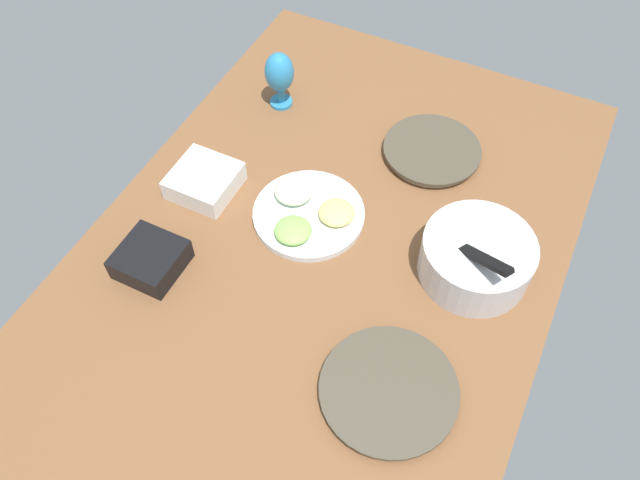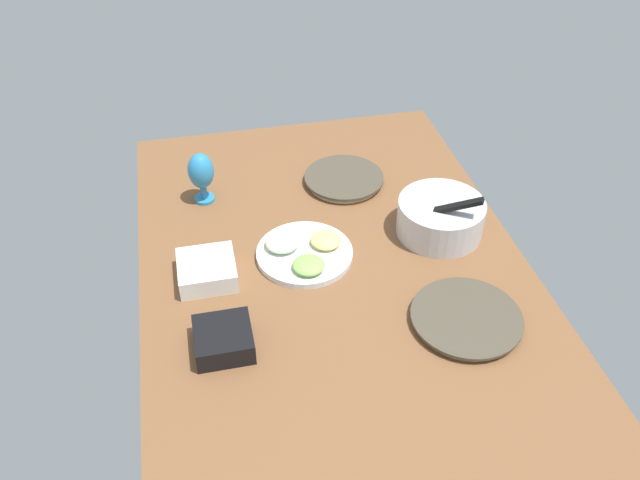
% 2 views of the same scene
% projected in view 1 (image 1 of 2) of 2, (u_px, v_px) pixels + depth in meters
% --- Properties ---
extents(ground_plane, '(1.60, 1.04, 0.04)m').
position_uv_depth(ground_plane, '(320.00, 259.00, 1.47)').
color(ground_plane, brown).
extents(dinner_plate_left, '(0.25, 0.25, 0.02)m').
position_uv_depth(dinner_plate_left, '(432.00, 151.00, 1.63)').
color(dinner_plate_left, beige).
rests_on(dinner_plate_left, ground_plane).
extents(dinner_plate_right, '(0.28, 0.28, 0.02)m').
position_uv_depth(dinner_plate_right, '(389.00, 391.00, 1.25)').
color(dinner_plate_right, beige).
rests_on(dinner_plate_right, ground_plane).
extents(mixing_bowl, '(0.25, 0.25, 0.17)m').
position_uv_depth(mixing_bowl, '(477.00, 257.00, 1.38)').
color(mixing_bowl, silver).
rests_on(mixing_bowl, ground_plane).
extents(fruit_platter, '(0.27, 0.27, 0.05)m').
position_uv_depth(fruit_platter, '(308.00, 212.00, 1.50)').
color(fruit_platter, silver).
rests_on(fruit_platter, ground_plane).
extents(hurricane_glass_blue, '(0.08, 0.08, 0.16)m').
position_uv_depth(hurricane_glass_blue, '(279.00, 74.00, 1.67)').
color(hurricane_glass_blue, teal).
rests_on(hurricane_glass_blue, ground_plane).
extents(square_bowl_white, '(0.15, 0.15, 0.06)m').
position_uv_depth(square_bowl_white, '(204.00, 180.00, 1.55)').
color(square_bowl_white, white).
rests_on(square_bowl_white, ground_plane).
extents(square_bowl_black, '(0.14, 0.14, 0.06)m').
position_uv_depth(square_bowl_black, '(150.00, 258.00, 1.41)').
color(square_bowl_black, black).
rests_on(square_bowl_black, ground_plane).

